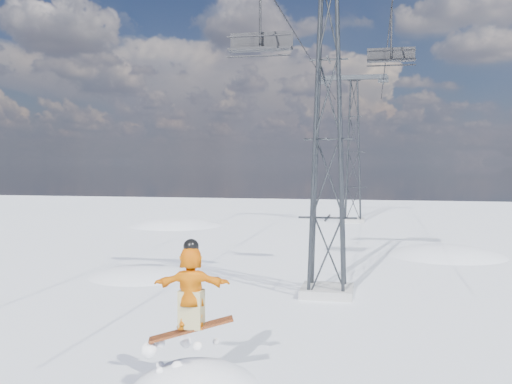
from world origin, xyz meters
TOP-DOWN VIEW (x-y plane):
  - ground at (0.00, 0.00)m, footprint 120.00×120.00m
  - lift_tower_near at (0.80, 8.00)m, footprint 5.20×1.80m
  - lift_tower_far at (0.80, 33.00)m, footprint 5.20×1.80m
  - haul_cables at (0.80, 19.50)m, footprint 4.46×51.00m
  - lift_chair_near at (-1.40, 6.99)m, footprint 2.15×0.62m
  - lift_chair_mid at (3.00, 11.67)m, footprint 1.89×0.54m

SIDE VIEW (x-z plane):
  - ground at x=0.00m, z-range 0.00..0.00m
  - lift_tower_near at x=0.80m, z-range -0.24..11.18m
  - lift_tower_far at x=0.80m, z-range -0.24..11.18m
  - lift_chair_near at x=-1.40m, z-range 7.38..10.05m
  - lift_chair_mid at x=3.00m, z-range 7.79..10.14m
  - haul_cables at x=0.80m, z-range 10.82..10.88m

